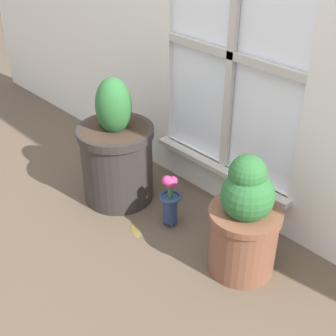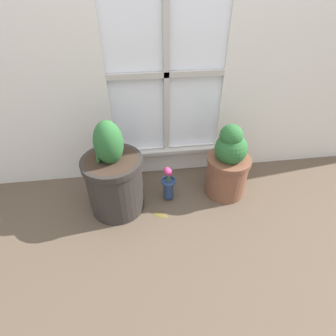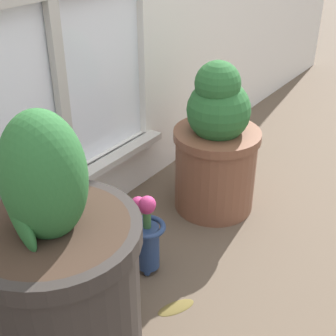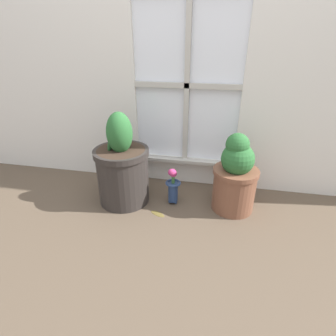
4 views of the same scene
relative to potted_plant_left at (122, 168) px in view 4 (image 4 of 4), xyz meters
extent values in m
plane|color=brown|center=(0.38, -0.13, -0.26)|extent=(10.00, 10.00, 0.00)
cube|color=silver|center=(-0.91, 0.38, 0.99)|extent=(1.82, 0.05, 2.50)
cube|color=silver|center=(0.38, 0.38, -0.15)|extent=(0.76, 0.05, 0.21)
cube|color=white|center=(0.38, 0.39, 0.51)|extent=(0.76, 0.02, 1.11)
cube|color=#BCB7AD|center=(0.38, 0.36, 0.51)|extent=(0.04, 0.02, 1.11)
cube|color=#BCB7AD|center=(0.38, 0.36, 0.51)|extent=(0.76, 0.02, 0.04)
cube|color=#BCB7AD|center=(0.38, 0.33, -0.06)|extent=(0.82, 0.06, 0.02)
cylinder|color=#2D2826|center=(0.00, 0.00, -0.06)|extent=(0.35, 0.35, 0.39)
cylinder|color=#2D2826|center=(0.00, 0.00, 0.12)|extent=(0.37, 0.37, 0.04)
cylinder|color=#38281E|center=(0.00, 0.00, 0.13)|extent=(0.32, 0.32, 0.01)
ellipsoid|color=#28602D|center=(0.00, 0.00, 0.26)|extent=(0.17, 0.17, 0.28)
ellipsoid|color=#28602D|center=(-0.06, 0.01, 0.20)|extent=(0.06, 0.15, 0.17)
cylinder|color=brown|center=(0.76, 0.05, -0.11)|extent=(0.28, 0.28, 0.30)
cylinder|color=brown|center=(0.76, 0.05, 0.03)|extent=(0.30, 0.30, 0.03)
cylinder|color=#38281E|center=(0.76, 0.05, 0.04)|extent=(0.26, 0.26, 0.01)
sphere|color=#28602D|center=(0.76, 0.05, 0.12)|extent=(0.21, 0.21, 0.21)
sphere|color=#28602D|center=(0.75, 0.05, 0.21)|extent=(0.15, 0.15, 0.15)
ellipsoid|color=#28602D|center=(0.82, 0.03, 0.11)|extent=(0.08, 0.16, 0.17)
sphere|color=navy|center=(0.35, 0.06, -0.25)|extent=(0.02, 0.02, 0.02)
sphere|color=navy|center=(0.33, 0.02, -0.25)|extent=(0.02, 0.02, 0.02)
sphere|color=navy|center=(0.37, 0.02, -0.25)|extent=(0.02, 0.02, 0.02)
cylinder|color=navy|center=(0.35, 0.03, -0.17)|extent=(0.07, 0.07, 0.14)
torus|color=navy|center=(0.35, 0.03, -0.10)|extent=(0.11, 0.11, 0.02)
cylinder|color=#386633|center=(0.35, 0.03, -0.06)|extent=(0.02, 0.02, 0.08)
sphere|color=#B22D66|center=(0.35, 0.03, -0.02)|extent=(0.05, 0.05, 0.05)
sphere|color=#B22D66|center=(0.34, 0.06, -0.02)|extent=(0.04, 0.04, 0.04)
sphere|color=#B22D66|center=(0.34, 0.02, -0.01)|extent=(0.05, 0.05, 0.05)
ellipsoid|color=brown|center=(0.27, -0.12, -0.25)|extent=(0.12, 0.09, 0.01)
camera|label=1|loc=(1.62, -1.18, 1.17)|focal=50.00mm
camera|label=2|loc=(0.17, -1.30, 1.05)|focal=28.00mm
camera|label=3|loc=(-0.48, -0.64, 0.72)|focal=50.00mm
camera|label=4|loc=(0.63, -1.52, 0.81)|focal=28.00mm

